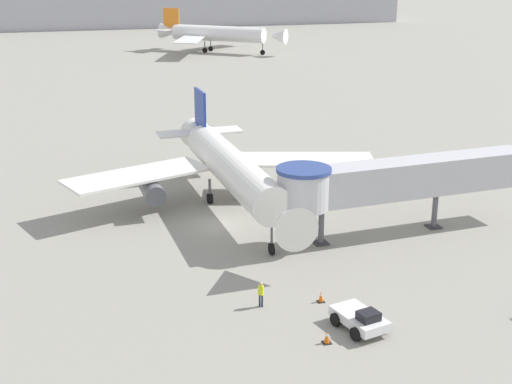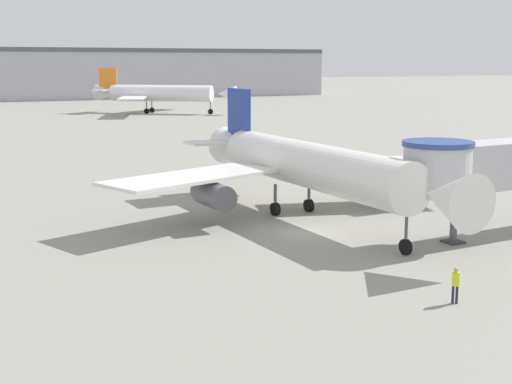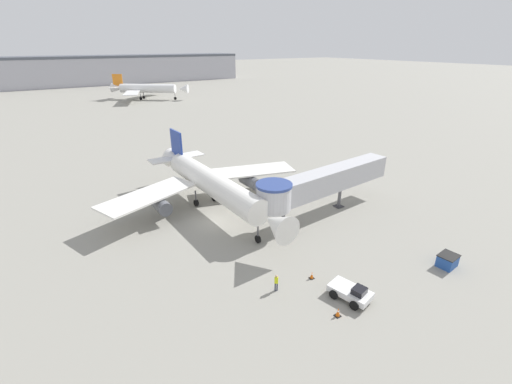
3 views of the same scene
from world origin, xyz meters
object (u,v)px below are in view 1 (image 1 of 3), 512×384
Objects in this scene: main_airplane at (230,168)px; jet_bridge at (389,180)px; traffic_cone_near_nose at (321,297)px; ground_crew_marshaller at (261,293)px; background_jet_orange_tail at (215,33)px; pushback_tug_white at (360,319)px; traffic_cone_starboard_wing at (356,199)px; traffic_cone_apron_front at (327,337)px.

main_airplane is 13.93m from jet_bridge.
ground_crew_marshaller reaches higher than traffic_cone_near_nose.
main_airplane is 1.05× the size of background_jet_orange_tail.
background_jet_orange_tail reaches higher than jet_bridge.
jet_bridge reaches higher than pushback_tug_white.
pushback_tug_white is (-8.14, -13.34, -3.82)m from jet_bridge.
ground_crew_marshaller reaches higher than traffic_cone_starboard_wing.
traffic_cone_apron_front is at bearing -117.42° from traffic_cone_starboard_wing.
traffic_cone_near_nose is (-9.09, -9.41, -4.17)m from jet_bridge.
traffic_cone_near_nose is at bearing -151.25° from background_jet_orange_tail.
main_airplane reaches higher than pushback_tug_white.
main_airplane is 22.98m from pushback_tug_white.
main_airplane is 23.82m from traffic_cone_apron_front.
main_airplane is 17.09× the size of ground_crew_marshaller.
pushback_tug_white is at bearing -86.78° from main_airplane.
background_jet_orange_tail reaches higher than main_airplane.
ground_crew_marshaller is (-13.78, -16.76, 0.66)m from traffic_cone_starboard_wing.
traffic_cone_near_nose is at bearing 72.78° from traffic_cone_apron_front.
background_jet_orange_tail reaches higher than traffic_cone_near_nose.
main_airplane is at bearing -153.64° from background_jet_orange_tail.
jet_bridge is 33.09× the size of traffic_cone_starboard_wing.
main_airplane reaches higher than traffic_cone_starboard_wing.
jet_bridge is 112.39m from background_jet_orange_tail.
traffic_cone_apron_front is at bearing -151.54° from background_jet_orange_tail.
ground_crew_marshaller is (-2.65, -18.32, -2.69)m from main_airplane.
traffic_cone_apron_front is 0.03× the size of background_jet_orange_tail.
main_airplane is at bearing -57.42° from ground_crew_marshaller.
jet_bridge is at bearing 45.99° from traffic_cone_near_nose.
traffic_cone_starboard_wing is 19.86m from traffic_cone_near_nose.
jet_bridge is at bearing 53.38° from traffic_cone_apron_front.
traffic_cone_apron_front is at bearing -130.63° from jet_bridge.
traffic_cone_near_nose is (-0.95, 3.93, -0.35)m from pushback_tug_white.
main_airplane is at bearing 89.26° from traffic_cone_apron_front.
traffic_cone_starboard_wing is 0.39× the size of ground_crew_marshaller.
pushback_tug_white is at bearing -76.35° from traffic_cone_near_nose.
traffic_cone_near_nose is 3.92m from ground_crew_marshaller.
jet_bridge is 13.73m from traffic_cone_near_nose.
background_jet_orange_tail is (24.89, 120.73, 3.22)m from ground_crew_marshaller.
pushback_tug_white is at bearing 178.53° from ground_crew_marshaller.
traffic_cone_near_nose is 123.04m from background_jet_orange_tail.
jet_bridge is 16.15m from ground_crew_marshaller.
traffic_cone_starboard_wing is (8.98, 21.12, -0.40)m from pushback_tug_white.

